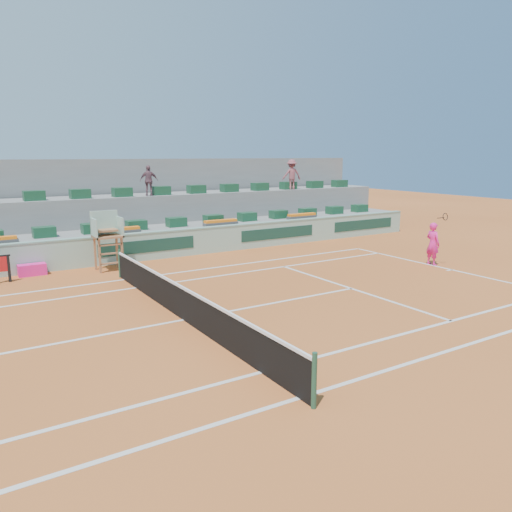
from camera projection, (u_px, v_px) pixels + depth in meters
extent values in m
plane|color=#A64F20|center=(184.00, 320.00, 14.21)|extent=(90.00, 90.00, 0.00)
cube|color=gray|center=(89.00, 244.00, 22.99)|extent=(36.00, 4.00, 1.20)
cube|color=gray|center=(79.00, 224.00, 24.18)|extent=(36.00, 2.40, 2.60)
cube|color=gray|center=(71.00, 203.00, 25.33)|extent=(36.00, 0.40, 4.40)
cube|color=#FF2192|center=(32.00, 270.00, 19.41)|extent=(1.02, 0.45, 0.45)
imported|color=#704A56|center=(149.00, 181.00, 24.79)|extent=(0.95, 0.59, 1.51)
imported|color=#8D464D|center=(292.00, 175.00, 29.27)|extent=(1.25, 0.90, 1.75)
cube|color=silver|center=(452.00, 270.00, 20.38)|extent=(0.12, 10.97, 0.01)
cube|color=silver|center=(299.00, 398.00, 9.65)|extent=(23.77, 0.12, 0.01)
cube|color=silver|center=(124.00, 280.00, 18.77)|extent=(23.77, 0.12, 0.01)
cube|color=silver|center=(261.00, 372.00, 10.79)|extent=(23.77, 0.12, 0.01)
cube|color=silver|center=(136.00, 288.00, 17.63)|extent=(23.77, 0.12, 0.01)
cube|color=silver|center=(351.00, 289.00, 17.53)|extent=(0.12, 8.23, 0.01)
cube|color=silver|center=(183.00, 320.00, 14.21)|extent=(12.80, 0.12, 0.01)
cube|color=silver|center=(449.00, 270.00, 20.30)|extent=(0.30, 0.12, 0.01)
cube|color=black|center=(183.00, 305.00, 14.12)|extent=(0.03, 11.87, 0.92)
cube|color=white|center=(183.00, 288.00, 14.02)|extent=(0.06, 11.87, 0.07)
cylinder|color=#1F4A33|center=(314.00, 381.00, 9.17)|extent=(0.10, 0.10, 1.10)
cylinder|color=#1F4A33|center=(120.00, 263.00, 19.04)|extent=(0.10, 0.10, 1.10)
cube|color=#93BAA8|center=(101.00, 251.00, 21.16)|extent=(36.00, 0.30, 1.20)
cube|color=#769F90|center=(101.00, 237.00, 21.03)|extent=(36.00, 0.34, 0.06)
cube|color=#163C30|center=(148.00, 246.00, 22.05)|extent=(4.40, 0.02, 0.56)
cube|color=#163C30|center=(278.00, 233.00, 25.68)|extent=(4.40, 0.02, 0.56)
cube|color=#163C30|center=(364.00, 225.00, 28.80)|extent=(4.40, 0.02, 0.56)
cube|color=#945C38|center=(100.00, 256.00, 19.71)|extent=(0.08, 0.08, 1.35)
cube|color=#945C38|center=(122.00, 254.00, 20.17)|extent=(0.08, 0.08, 1.35)
cube|color=#945C38|center=(95.00, 254.00, 20.29)|extent=(0.08, 0.08, 1.35)
cube|color=#945C38|center=(117.00, 251.00, 20.75)|extent=(0.08, 0.08, 1.35)
cube|color=#945C38|center=(108.00, 236.00, 20.09)|extent=(1.10, 0.90, 0.08)
cube|color=#93BAA8|center=(104.00, 223.00, 20.30)|extent=(1.10, 0.08, 1.00)
cube|color=#93BAA8|center=(94.00, 229.00, 19.74)|extent=(0.06, 0.90, 0.80)
cube|color=#93BAA8|center=(120.00, 227.00, 20.28)|extent=(0.06, 0.90, 0.80)
cube|color=#945C38|center=(107.00, 230.00, 20.12)|extent=(0.80, 0.60, 0.08)
cube|color=#945C38|center=(112.00, 263.00, 20.00)|extent=(0.90, 0.08, 0.06)
cube|color=#945C38|center=(111.00, 253.00, 19.92)|extent=(0.90, 0.08, 0.06)
cube|color=#945C38|center=(111.00, 245.00, 19.85)|extent=(0.90, 0.08, 0.06)
cube|color=#174529|center=(44.00, 232.00, 21.04)|extent=(0.90, 0.60, 0.44)
cube|color=#174529|center=(92.00, 228.00, 22.08)|extent=(0.90, 0.60, 0.44)
cube|color=#174529|center=(136.00, 225.00, 23.11)|extent=(0.90, 0.60, 0.44)
cube|color=#174529|center=(176.00, 222.00, 24.15)|extent=(0.90, 0.60, 0.44)
cube|color=#174529|center=(213.00, 219.00, 25.19)|extent=(0.90, 0.60, 0.44)
cube|color=#174529|center=(247.00, 217.00, 26.22)|extent=(0.90, 0.60, 0.44)
cube|color=#174529|center=(278.00, 214.00, 27.26)|extent=(0.90, 0.60, 0.44)
cube|color=#174529|center=(307.00, 212.00, 28.30)|extent=(0.90, 0.60, 0.44)
cube|color=#174529|center=(334.00, 210.00, 29.34)|extent=(0.90, 0.60, 0.44)
cube|color=#174529|center=(360.00, 208.00, 30.37)|extent=(0.90, 0.60, 0.44)
cube|color=#174529|center=(34.00, 196.00, 22.34)|extent=(0.90, 0.60, 0.44)
cube|color=#174529|center=(80.00, 194.00, 23.37)|extent=(0.90, 0.60, 0.44)
cube|color=#174529|center=(122.00, 192.00, 24.41)|extent=(0.90, 0.60, 0.44)
cube|color=#174529|center=(161.00, 191.00, 25.45)|extent=(0.90, 0.60, 0.44)
cube|color=#174529|center=(196.00, 189.00, 26.49)|extent=(0.90, 0.60, 0.44)
cube|color=#174529|center=(229.00, 188.00, 27.52)|extent=(0.90, 0.60, 0.44)
cube|color=#174529|center=(260.00, 187.00, 28.56)|extent=(0.90, 0.60, 0.44)
cube|color=#174529|center=(288.00, 185.00, 29.60)|extent=(0.90, 0.60, 0.44)
cube|color=#174529|center=(315.00, 184.00, 30.64)|extent=(0.90, 0.60, 0.44)
cube|color=#174529|center=(339.00, 183.00, 31.67)|extent=(0.90, 0.60, 0.44)
cube|color=#484848|center=(120.00, 232.00, 21.96)|extent=(1.80, 0.36, 0.16)
cube|color=orange|center=(120.00, 229.00, 21.93)|extent=(1.70, 0.32, 0.12)
cube|color=#484848|center=(221.00, 224.00, 24.55)|extent=(1.80, 0.36, 0.16)
cube|color=orange|center=(221.00, 221.00, 24.52)|extent=(1.70, 0.32, 0.12)
cube|color=#484848|center=(302.00, 217.00, 27.14)|extent=(1.80, 0.36, 0.16)
cube|color=orange|center=(302.00, 215.00, 27.12)|extent=(1.70, 0.32, 0.12)
cube|color=black|center=(9.00, 269.00, 18.37)|extent=(0.10, 0.10, 1.00)
cube|color=black|center=(2.00, 256.00, 18.17)|extent=(0.57, 0.08, 0.06)
cube|color=red|center=(2.00, 264.00, 18.21)|extent=(0.42, 0.04, 0.56)
imported|color=#FF2192|center=(433.00, 244.00, 21.16)|extent=(0.47, 0.69, 1.82)
cylinder|color=black|center=(441.00, 218.00, 20.68)|extent=(0.03, 0.35, 0.09)
torus|color=black|center=(445.00, 217.00, 20.49)|extent=(0.31, 0.08, 0.31)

